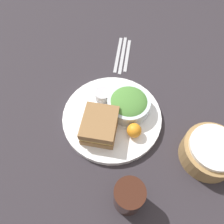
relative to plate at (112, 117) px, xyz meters
The scene contains 11 objects.
ground_plane 0.01m from the plate, ahead, with size 4.00×4.00×0.00m, color #2D282D.
plate is the anchor object (origin of this frame).
sandwich 0.07m from the plate, ahead, with size 0.14×0.13×0.06m.
salad_bowl 0.07m from the plate, 143.42° to the left, with size 0.13×0.13×0.06m.
dressing_cup 0.08m from the plate, 128.11° to the right, with size 0.05×0.05×0.03m, color #B7B7BC.
orange_wedge 0.10m from the plate, 72.77° to the left, with size 0.04×0.04×0.04m, color orange.
drink_glass 0.25m from the plate, 36.59° to the left, with size 0.07×0.07×0.11m, color #38190F.
bread_basket 0.30m from the plate, 92.57° to the left, with size 0.16×0.16×0.08m.
fork 0.29m from the plate, 157.35° to the right, with size 0.19×0.01×0.01m, color #B2B2B7.
knife 0.29m from the plate, 160.94° to the right, with size 0.20×0.01×0.01m, color #B2B2B7.
spoon 0.29m from the plate, 164.53° to the right, with size 0.17×0.01×0.01m, color #B2B2B7.
Camera 1 is at (0.31, 0.16, 0.61)m, focal length 35.00 mm.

